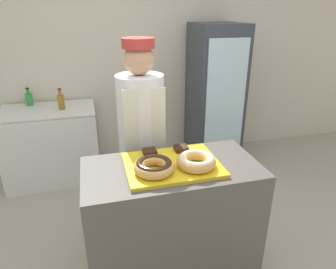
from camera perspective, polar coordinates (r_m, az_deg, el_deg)
wall_back at (r=3.80m, az=-8.11°, el=14.64°), size 8.00×0.06×2.70m
display_counter at (r=2.18m, az=0.70°, el=-17.18°), size 1.13×0.57×0.96m
serving_tray at (r=1.90m, az=0.77°, el=-5.80°), size 0.59×0.45×0.02m
donut_chocolate_glaze at (r=1.78m, az=-2.67°, el=-6.01°), size 0.24×0.24×0.07m
donut_light_glaze at (r=1.85m, az=5.41°, el=-4.97°), size 0.24×0.24×0.07m
brownie_back_left at (r=2.01m, az=-3.48°, el=-3.33°), size 0.09×0.09×0.03m
brownie_back_right at (r=2.06m, az=2.52°, el=-2.64°), size 0.09×0.09×0.03m
baker_person at (r=2.40m, az=-4.99°, el=-1.41°), size 0.36×0.36×1.70m
beverage_fridge at (r=3.82m, az=8.92°, el=7.19°), size 0.58×0.62×1.73m
chest_freezer at (r=3.70m, az=-21.15°, el=-1.80°), size 1.02×0.62×0.86m
bottle_amber at (r=3.47m, az=-19.70°, el=5.95°), size 0.07×0.07×0.23m
bottle_green at (r=3.77m, az=-24.94°, el=6.23°), size 0.08×0.08×0.20m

